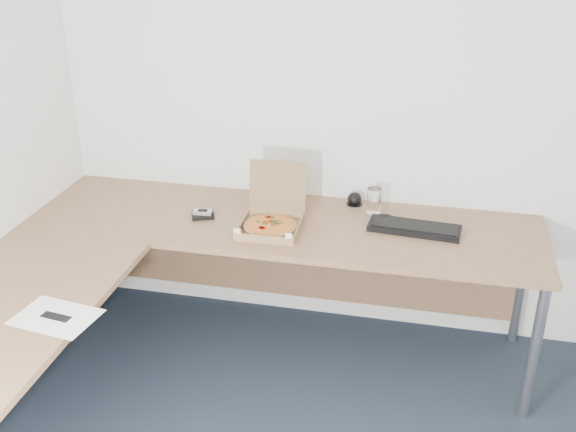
% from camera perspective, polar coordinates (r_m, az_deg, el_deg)
% --- Properties ---
extents(room_shell, '(3.50, 3.50, 2.50)m').
position_cam_1_polar(room_shell, '(1.74, 5.40, -6.11)').
color(room_shell, white).
rests_on(room_shell, ground).
extents(desk, '(2.50, 2.20, 0.73)m').
position_cam_1_polar(desk, '(3.02, -8.23, -3.82)').
color(desk, '#906847').
rests_on(desk, ground).
extents(pizza_box, '(0.28, 0.33, 0.29)m').
position_cam_1_polar(pizza_box, '(3.19, -1.47, -0.55)').
color(pizza_box, '#97774C').
rests_on(pizza_box, desk).
extents(drinking_glass, '(0.07, 0.07, 0.13)m').
position_cam_1_polar(drinking_glass, '(3.38, 7.33, 1.32)').
color(drinking_glass, white).
rests_on(drinking_glass, desk).
extents(keyboard, '(0.44, 0.19, 0.03)m').
position_cam_1_polar(keyboard, '(3.24, 10.70, -1.02)').
color(keyboard, black).
rests_on(keyboard, desk).
extents(mouse, '(0.11, 0.08, 0.04)m').
position_cam_1_polar(mouse, '(3.31, 8.25, -0.18)').
color(mouse, black).
rests_on(mouse, desk).
extents(wallet, '(0.14, 0.12, 0.02)m').
position_cam_1_polar(wallet, '(3.35, -7.25, 0.07)').
color(wallet, black).
rests_on(wallet, desk).
extents(phone, '(0.10, 0.06, 0.02)m').
position_cam_1_polar(phone, '(3.34, -7.28, 0.34)').
color(phone, '#B2B5BA').
rests_on(phone, wallet).
extents(paper_sheet, '(0.33, 0.25, 0.00)m').
position_cam_1_polar(paper_sheet, '(2.70, -19.16, -8.12)').
color(paper_sheet, white).
rests_on(paper_sheet, desk).
extents(dome_speaker, '(0.08, 0.08, 0.07)m').
position_cam_1_polar(dome_speaker, '(3.47, 5.69, 1.53)').
color(dome_speaker, black).
rests_on(dome_speaker, desk).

